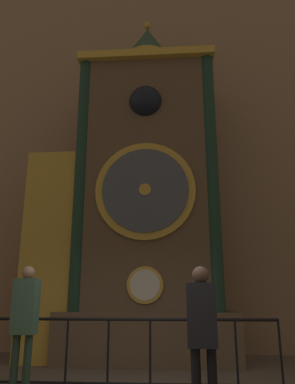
{
  "coord_description": "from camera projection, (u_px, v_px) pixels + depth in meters",
  "views": [
    {
      "loc": [
        0.74,
        -4.65,
        1.4
      ],
      "look_at": [
        0.11,
        4.18,
        3.86
      ],
      "focal_mm": 35.0,
      "sensor_mm": 36.0,
      "label": 1
    }
  ],
  "objects": [
    {
      "name": "railing_fence",
      "position": [
        129.0,
        348.0,
        6.05
      ],
      "size": [
        4.84,
        0.05,
        1.05
      ],
      "color": "black",
      "rests_on": "ground_plane"
    },
    {
      "name": "clock_tower",
      "position": [
        134.0,
        201.0,
        9.11
      ],
      "size": [
        4.82,
        1.84,
        8.81
      ],
      "color": "brown",
      "rests_on": "ground_plane"
    },
    {
      "name": "visitor_near",
      "position": [
        25.0,
        318.0,
        5.38
      ],
      "size": [
        0.35,
        0.24,
        1.83
      ],
      "rotation": [
        0.0,
        0.0,
        -0.06
      ],
      "color": "#213427",
      "rests_on": "ground_plane"
    },
    {
      "name": "cathedral_back_wall",
      "position": [
        144.0,
        131.0,
        11.18
      ],
      "size": [
        24.0,
        0.32,
        12.35
      ],
      "color": "#997A5B",
      "rests_on": "ground_plane"
    },
    {
      "name": "visitor_far",
      "position": [
        202.0,
        328.0,
        4.31
      ],
      "size": [
        0.36,
        0.25,
        1.74
      ],
      "rotation": [
        0.0,
        0.0,
        -0.08
      ],
      "color": "black",
      "rests_on": "ground_plane"
    }
  ]
}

